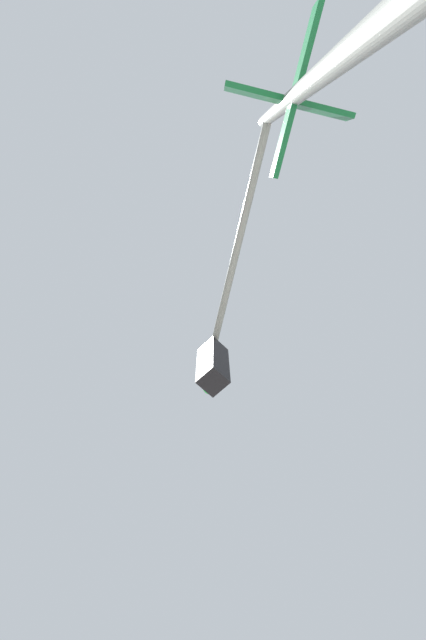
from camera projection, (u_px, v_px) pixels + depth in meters
traffic_signal_near at (254, 263)px, 3.02m from camera, size 2.08×2.99×6.36m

